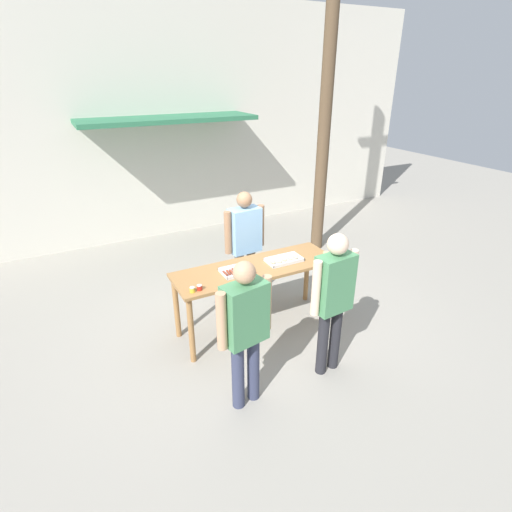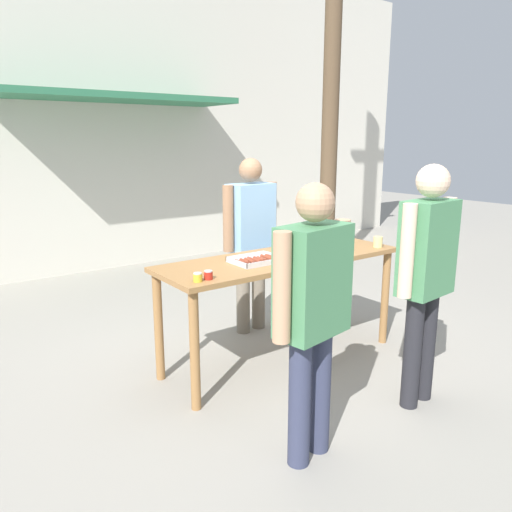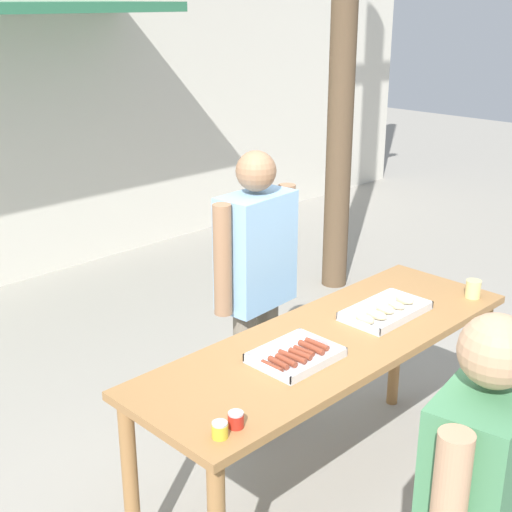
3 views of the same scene
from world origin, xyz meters
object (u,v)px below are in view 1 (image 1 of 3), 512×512
(food_tray_buns, at_px, (284,260))
(beer_cup, at_px, (326,256))
(person_server_behind_table, at_px, (245,239))
(person_customer_with_cup, at_px, (333,293))
(utility_pole, at_px, (327,84))
(person_customer_holding_hotdog, at_px, (245,324))
(condiment_jar_ketchup, at_px, (200,288))
(food_tray_sausages, at_px, (237,271))
(condiment_jar_mustard, at_px, (192,290))

(food_tray_buns, height_order, beer_cup, beer_cup)
(person_server_behind_table, relative_size, person_customer_with_cup, 0.99)
(person_server_behind_table, xyz_separation_m, utility_pole, (2.14, 1.14, 1.98))
(person_customer_holding_hotdog, bearing_deg, utility_pole, -145.08)
(person_customer_with_cup, bearing_deg, food_tray_buns, -98.30)
(condiment_jar_ketchup, xyz_separation_m, beer_cup, (1.78, 0.00, 0.02))
(food_tray_sausages, relative_size, beer_cup, 3.91)
(condiment_jar_mustard, distance_m, condiment_jar_ketchup, 0.09)
(beer_cup, distance_m, person_server_behind_table, 1.20)
(person_server_behind_table, bearing_deg, utility_pole, 23.52)
(food_tray_buns, relative_size, person_server_behind_table, 0.28)
(condiment_jar_mustard, relative_size, condiment_jar_ketchup, 1.00)
(person_customer_with_cup, bearing_deg, utility_pole, -128.74)
(person_server_behind_table, distance_m, person_customer_holding_hotdog, 2.09)
(person_customer_with_cup, xyz_separation_m, utility_pole, (1.99, 3.00, 1.97))
(food_tray_sausages, xyz_separation_m, person_customer_with_cup, (0.63, -1.12, 0.09))
(condiment_jar_mustard, xyz_separation_m, person_customer_with_cup, (1.28, -0.91, 0.07))
(food_tray_sausages, xyz_separation_m, beer_cup, (1.22, -0.20, 0.03))
(food_tray_buns, xyz_separation_m, person_server_behind_table, (-0.21, 0.74, 0.07))
(condiment_jar_mustard, bearing_deg, beer_cup, 0.30)
(person_customer_with_cup, bearing_deg, person_customer_holding_hotdog, -4.43)
(food_tray_sausages, relative_size, food_tray_buns, 0.81)
(food_tray_sausages, bearing_deg, food_tray_buns, -0.01)
(beer_cup, xyz_separation_m, person_customer_with_cup, (-0.59, -0.92, 0.06))
(food_tray_sausages, distance_m, person_customer_with_cup, 1.29)
(beer_cup, relative_size, person_customer_holding_hotdog, 0.06)
(condiment_jar_ketchup, bearing_deg, food_tray_buns, 9.20)
(utility_pole, bearing_deg, food_tray_buns, -135.72)
(beer_cup, distance_m, person_customer_holding_hotdog, 1.91)
(person_customer_with_cup, bearing_deg, person_server_behind_table, -90.69)
(condiment_jar_mustard, bearing_deg, food_tray_buns, 8.92)
(condiment_jar_ketchup, distance_m, beer_cup, 1.78)
(condiment_jar_mustard, xyz_separation_m, condiment_jar_ketchup, (0.09, 0.01, 0.00))
(beer_cup, bearing_deg, condiment_jar_ketchup, -179.93)
(condiment_jar_mustard, bearing_deg, food_tray_sausages, 17.89)
(food_tray_sausages, distance_m, person_server_behind_table, 0.89)
(condiment_jar_mustard, bearing_deg, person_server_behind_table, 40.01)
(condiment_jar_ketchup, height_order, person_server_behind_table, person_server_behind_table)
(condiment_jar_mustard, relative_size, person_server_behind_table, 0.04)
(food_tray_buns, distance_m, person_customer_holding_hotdog, 1.60)
(food_tray_sausages, height_order, condiment_jar_mustard, condiment_jar_mustard)
(beer_cup, distance_m, utility_pole, 3.23)
(beer_cup, height_order, utility_pole, utility_pole)
(food_tray_sausages, relative_size, person_server_behind_table, 0.22)
(condiment_jar_mustard, height_order, person_server_behind_table, person_server_behind_table)
(food_tray_sausages, distance_m, food_tray_buns, 0.69)
(condiment_jar_ketchup, bearing_deg, utility_pole, 33.23)
(condiment_jar_ketchup, xyz_separation_m, person_server_behind_table, (1.05, 0.95, 0.06))
(condiment_jar_mustard, xyz_separation_m, person_customer_holding_hotdog, (0.21, -0.92, 0.03))
(condiment_jar_ketchup, distance_m, person_customer_holding_hotdog, 0.94)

